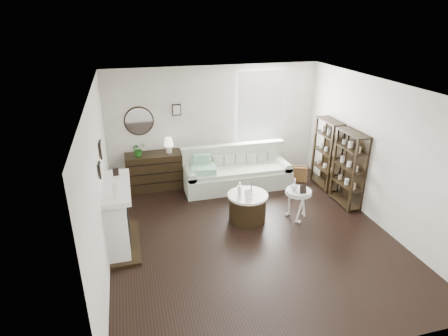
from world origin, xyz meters
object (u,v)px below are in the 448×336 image
object	(u,v)px
sofa	(236,173)
dresser	(154,171)
pedestal_table	(298,193)
drum_table	(247,207)

from	to	relation	value
sofa	dresser	bearing A→B (deg)	167.98
dresser	pedestal_table	size ratio (longest dim) A/B	2.04
dresser	drum_table	size ratio (longest dim) A/B	1.60
sofa	dresser	world-z (taller)	sofa
drum_table	pedestal_table	distance (m)	1.03
sofa	drum_table	size ratio (longest dim) A/B	3.12
dresser	drum_table	world-z (taller)	dresser
dresser	pedestal_table	bearing A→B (deg)	-39.34
pedestal_table	dresser	bearing A→B (deg)	140.66
drum_table	dresser	bearing A→B (deg)	130.47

